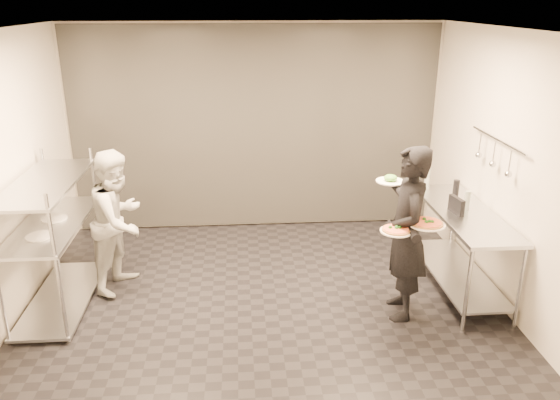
{
  "coord_description": "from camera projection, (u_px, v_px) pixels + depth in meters",
  "views": [
    {
      "loc": [
        -0.21,
        -5.29,
        3.07
      ],
      "look_at": [
        0.19,
        0.0,
        1.1
      ],
      "focal_mm": 35.0,
      "sensor_mm": 36.0,
      "label": 1
    }
  ],
  "objects": [
    {
      "name": "room_shell",
      "position": [
        257.0,
        144.0,
        6.64
      ],
      "size": [
        5.0,
        4.0,
        2.8
      ],
      "color": "black",
      "rests_on": "ground"
    },
    {
      "name": "pass_rack",
      "position": [
        53.0,
        236.0,
        5.6
      ],
      "size": [
        0.6,
        1.6,
        1.5
      ],
      "color": "#ACAEB3",
      "rests_on": "ground"
    },
    {
      "name": "prep_counter",
      "position": [
        461.0,
        236.0,
        5.96
      ],
      "size": [
        0.6,
        1.8,
        0.92
      ],
      "color": "#ACAEB3",
      "rests_on": "ground"
    },
    {
      "name": "utensil_rail",
      "position": [
        495.0,
        154.0,
        5.66
      ],
      "size": [
        0.07,
        1.2,
        0.31
      ],
      "color": "#ACAEB3",
      "rests_on": "room_shell"
    },
    {
      "name": "waiter",
      "position": [
        406.0,
        234.0,
        5.36
      ],
      "size": [
        0.48,
        0.69,
        1.78
      ],
      "primitive_type": "imported",
      "rotation": [
        0.0,
        0.0,
        -1.67
      ],
      "color": "black",
      "rests_on": "ground"
    },
    {
      "name": "chef",
      "position": [
        119.0,
        220.0,
        5.95
      ],
      "size": [
        0.82,
        0.93,
        1.58
      ],
      "primitive_type": "imported",
      "rotation": [
        0.0,
        0.0,
        1.23
      ],
      "color": "beige",
      "rests_on": "ground"
    },
    {
      "name": "pizza_plate_near",
      "position": [
        396.0,
        230.0,
        5.12
      ],
      "size": [
        0.3,
        0.3,
        0.05
      ],
      "color": "white",
      "rests_on": "waiter"
    },
    {
      "name": "pizza_plate_far",
      "position": [
        427.0,
        223.0,
        5.14
      ],
      "size": [
        0.35,
        0.35,
        0.05
      ],
      "color": "white",
      "rests_on": "waiter"
    },
    {
      "name": "salad_plate",
      "position": [
        390.0,
        179.0,
        5.48
      ],
      "size": [
        0.29,
        0.29,
        0.07
      ],
      "color": "white",
      "rests_on": "waiter"
    },
    {
      "name": "pos_monitor",
      "position": [
        456.0,
        205.0,
        5.77
      ],
      "size": [
        0.09,
        0.25,
        0.18
      ],
      "primitive_type": "cube",
      "rotation": [
        0.0,
        0.0,
        0.17
      ],
      "color": "black",
      "rests_on": "prep_counter"
    },
    {
      "name": "bottle_green",
      "position": [
        427.0,
        178.0,
        6.55
      ],
      "size": [
        0.07,
        0.07,
        0.24
      ],
      "primitive_type": "cylinder",
      "color": "gray",
      "rests_on": "prep_counter"
    },
    {
      "name": "bottle_clear",
      "position": [
        467.0,
        200.0,
        5.88
      ],
      "size": [
        0.06,
        0.06,
        0.2
      ],
      "primitive_type": "cylinder",
      "color": "gray",
      "rests_on": "prep_counter"
    },
    {
      "name": "bottle_dark",
      "position": [
        456.0,
        190.0,
        6.15
      ],
      "size": [
        0.07,
        0.07,
        0.23
      ],
      "primitive_type": "cylinder",
      "color": "black",
      "rests_on": "prep_counter"
    }
  ]
}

